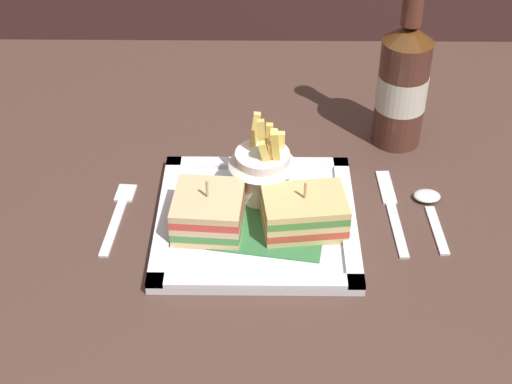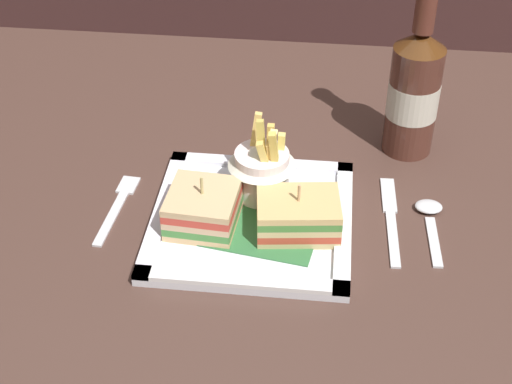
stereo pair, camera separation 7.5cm
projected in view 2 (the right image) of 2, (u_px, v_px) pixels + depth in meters
dining_table at (260, 280)px, 1.07m from camera, size 1.34×0.94×0.76m
square_plate at (252, 220)px, 0.96m from camera, size 0.25×0.25×0.02m
sandwich_half_left at (203, 209)px, 0.94m from camera, size 0.09×0.09×0.07m
sandwich_half_right at (298, 216)px, 0.93m from camera, size 0.11×0.08×0.07m
fries_cup at (264, 165)px, 0.97m from camera, size 0.09×0.09×0.11m
beer_bottle at (414, 89)px, 1.04m from camera, size 0.07×0.07×0.27m
fork at (118, 205)px, 1.00m from camera, size 0.03×0.14×0.00m
knife at (391, 216)px, 0.98m from camera, size 0.02×0.17×0.00m
spoon at (430, 215)px, 0.97m from camera, size 0.03×0.12×0.01m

